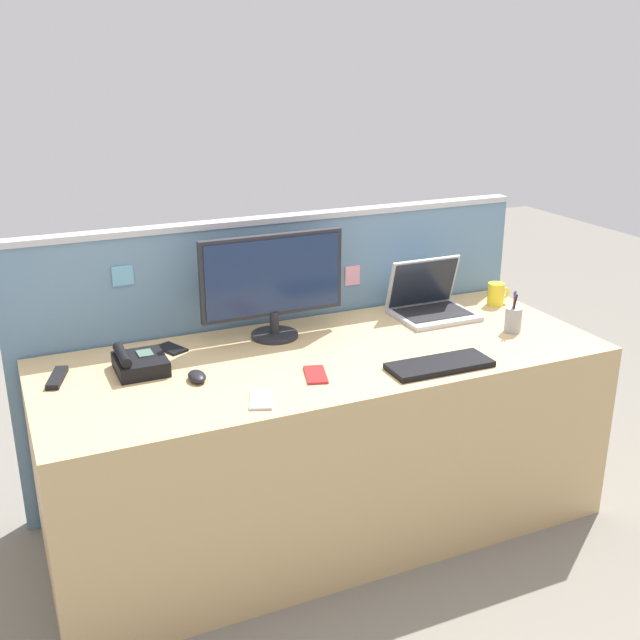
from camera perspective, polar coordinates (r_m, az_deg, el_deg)
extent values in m
plane|color=slate|center=(3.22, 0.38, -14.80)|extent=(10.00, 10.00, 0.00)
cube|color=tan|center=(3.03, 0.39, -9.04)|extent=(2.13, 0.83, 0.74)
cube|color=#6084A3|center=(3.32, -2.87, -2.40)|extent=(2.23, 0.06, 1.15)
cube|color=#B7BAC1|center=(3.14, -3.05, 7.61)|extent=(2.23, 0.07, 0.02)
cube|color=#66ADD1|center=(2.98, -14.56, 3.24)|extent=(0.08, 0.01, 0.08)
cube|color=pink|center=(3.30, 2.44, 3.35)|extent=(0.07, 0.01, 0.09)
cylinder|color=#232328|center=(3.04, -3.42, -1.13)|extent=(0.19, 0.19, 0.02)
cylinder|color=#232328|center=(3.02, -3.44, -0.18)|extent=(0.04, 0.04, 0.09)
cube|color=#232328|center=(2.97, -3.60, 3.37)|extent=(0.58, 0.03, 0.32)
cube|color=#19284C|center=(2.96, -3.49, 3.29)|extent=(0.55, 0.01, 0.29)
cube|color=#B2B5BC|center=(3.29, 8.54, 0.37)|extent=(0.33, 0.27, 0.02)
cube|color=black|center=(3.29, 8.46, 0.60)|extent=(0.29, 0.20, 0.00)
cube|color=#B2B5BC|center=(3.34, 7.69, 2.84)|extent=(0.33, 0.07, 0.22)
cube|color=black|center=(3.33, 7.77, 2.76)|extent=(0.30, 0.06, 0.20)
cube|color=black|center=(2.78, -13.29, -3.24)|extent=(0.17, 0.19, 0.05)
cube|color=#4C6B5B|center=(2.80, -13.00, -2.44)|extent=(0.05, 0.07, 0.01)
cylinder|color=black|center=(2.76, -14.60, -2.56)|extent=(0.04, 0.17, 0.04)
cube|color=black|center=(2.78, 8.95, -3.35)|extent=(0.39, 0.16, 0.02)
ellipsoid|color=black|center=(2.67, -9.21, -4.19)|extent=(0.06, 0.10, 0.03)
cylinder|color=#99999E|center=(3.17, 14.27, 0.01)|extent=(0.07, 0.07, 0.10)
cylinder|color=black|center=(3.14, 14.31, 0.80)|extent=(0.02, 0.02, 0.12)
cylinder|color=blue|center=(3.16, 14.33, 1.02)|extent=(0.02, 0.03, 0.14)
cylinder|color=red|center=(3.15, 14.34, 0.92)|extent=(0.01, 0.02, 0.13)
cylinder|color=#238438|center=(3.17, 14.30, 1.06)|extent=(0.01, 0.02, 0.13)
cube|color=black|center=(2.96, -11.08, -2.11)|extent=(0.11, 0.14, 0.01)
cube|color=#B22323|center=(2.68, -0.33, -4.11)|extent=(0.11, 0.16, 0.01)
cube|color=#B7BAC1|center=(2.50, -4.44, -5.99)|extent=(0.12, 0.16, 0.01)
cube|color=black|center=(2.79, -19.10, -4.11)|extent=(0.09, 0.18, 0.02)
cylinder|color=yellow|center=(3.49, 13.03, 1.90)|extent=(0.07, 0.07, 0.10)
torus|color=yellow|center=(3.52, 13.67, 2.00)|extent=(0.05, 0.01, 0.05)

